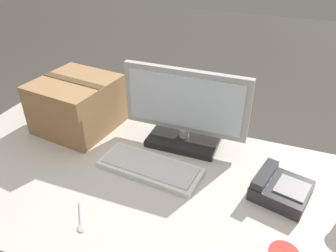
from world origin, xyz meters
TOP-DOWN VIEW (x-y plane):
  - office_desk at (0.00, 0.00)m, footprint 1.80×0.90m
  - monitor at (0.08, 0.30)m, footprint 0.55×0.20m
  - keyboard at (0.01, 0.07)m, footprint 0.43×0.21m
  - desk_phone at (0.51, 0.11)m, footprint 0.23×0.22m
  - spoon at (-0.09, -0.27)m, footprint 0.10×0.12m
  - cardboard_box at (-0.44, 0.25)m, footprint 0.38×0.38m

SIDE VIEW (x-z plane):
  - office_desk at x=0.00m, z-range 0.00..0.74m
  - spoon at x=-0.09m, z-range 0.74..0.74m
  - keyboard at x=0.01m, z-range 0.74..0.76m
  - desk_phone at x=0.51m, z-range 0.73..0.81m
  - cardboard_box at x=-0.44m, z-range 0.73..0.98m
  - monitor at x=0.08m, z-range 0.72..1.07m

